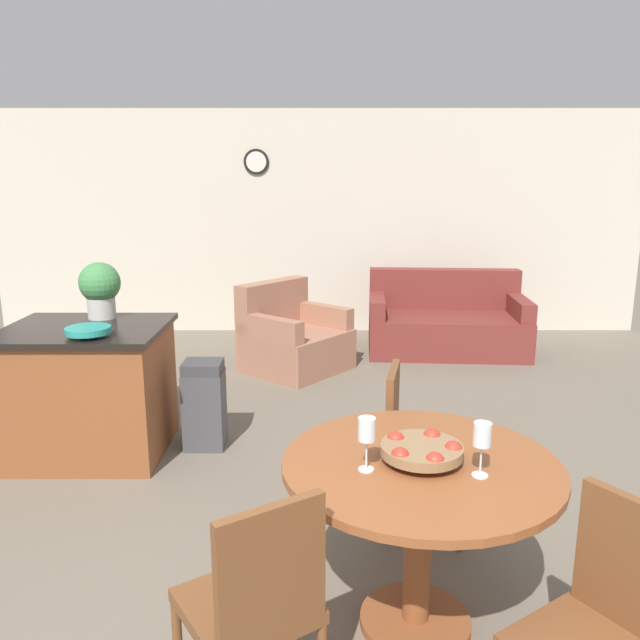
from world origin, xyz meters
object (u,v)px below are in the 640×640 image
Objects in this scene: fruit_bowl at (421,450)px; dining_chair_far_side at (412,441)px; potted_plant at (99,287)px; wine_glass_left at (366,432)px; teal_bowl at (87,331)px; dining_chair_near_left at (255,600)px; couch at (445,324)px; wine_glass_right at (481,437)px; dining_table at (419,500)px; armchair at (292,341)px; dining_chair_near_right at (605,627)px; kitchen_island at (88,390)px; trash_bin at (204,405)px.

dining_chair_far_side is at bearing 83.55° from fruit_bowl.
potted_plant is (-2.08, 1.24, 0.63)m from dining_chair_far_side.
wine_glass_left reaches higher than teal_bowl.
dining_chair_near_left reaches higher than couch.
wine_glass_right is at bearing -9.19° from dining_chair_near_left.
armchair is at bearing 100.45° from dining_table.
wine_glass_left is at bearing 19.72° from dining_chair_near_right.
wine_glass_right reaches higher than couch.
couch is (0.79, 4.56, -0.64)m from wine_glass_right.
dining_table is 2.44m from teal_bowl.
fruit_bowl is at bearing 5.37° from dining_chair_far_side.
dining_chair_far_side is 3.75m from couch.
couch is (1.23, 4.51, -0.64)m from wine_glass_left.
wine_glass_left is (-0.32, -0.88, 0.43)m from dining_chair_far_side.
dining_table is at bearing -45.74° from potted_plant.
kitchen_island is at bearing -102.79° from dining_chair_far_side.
potted_plant reaches higher than kitchen_island.
wine_glass_left is at bearing -50.32° from potted_plant.
teal_bowl is (-2.39, 2.13, 0.45)m from dining_chair_near_right.
dining_table is 1.06× the size of kitchen_island.
dining_chair_near_right is 3.23m from teal_bowl.
teal_bowl reaches higher than couch.
potted_plant is (-1.99, 2.04, 0.31)m from fruit_bowl.
dining_table is 0.42m from wine_glass_right.
fruit_bowl is 0.27m from wine_glass_right.
wine_glass_left is 1.00× the size of wine_glass_right.
fruit_bowl reaches higher than trash_bin.
dining_chair_far_side is at bearing 83.44° from dining_table.
dining_chair_near_left is at bearing 50.26° from dining_chair_near_right.
wine_glass_left is 2.29m from teal_bowl.
trash_bin is 1.95m from armchair.
dining_chair_far_side is at bearing -24.61° from kitchen_island.
dining_chair_near_left is 2.66m from kitchen_island.
couch is 1.82m from armchair.
wine_glass_left is 0.18× the size of armchair.
armchair is (1.33, 1.96, -0.16)m from kitchen_island.
fruit_bowl is 2.71m from kitchen_island.
dining_chair_near_left and dining_chair_far_side have the same top height.
dining_chair_near_right is 3.19× the size of teal_bowl.
potted_plant is at bearing 134.25° from fruit_bowl.
couch is (1.63, 4.93, -0.21)m from dining_chair_near_left.
wine_glass_left is at bearing -43.48° from teal_bowl.
wine_glass_right is 0.54× the size of potted_plant.
potted_plant is at bearing 129.68° from wine_glass_left.
dining_chair_far_side is at bearing -100.03° from couch.
fruit_bowl is at bearing -129.90° from armchair.
potted_plant is 0.23× the size of couch.
dining_chair_near_left is (-0.63, -0.50, -0.09)m from dining_table.
armchair is at bearing -153.29° from couch.
dining_table is 0.81m from dining_chair_far_side.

